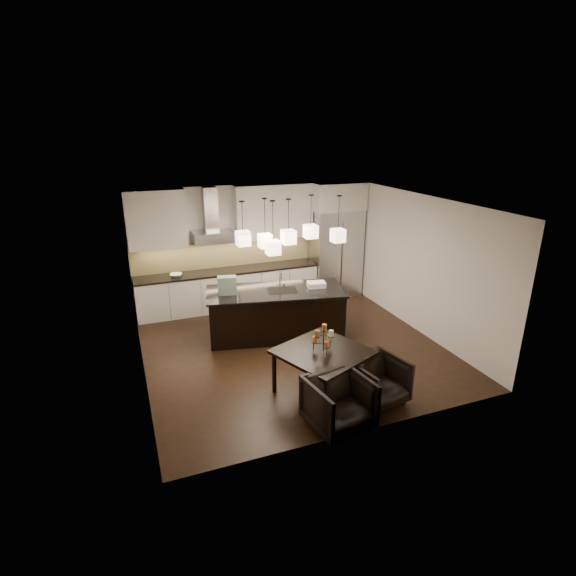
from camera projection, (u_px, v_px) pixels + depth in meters
name	position (u px, v px, depth m)	size (l,w,h in m)	color
floor	(292.00, 347.00, 8.75)	(5.50, 5.50, 0.02)	black
ceiling	(292.00, 202.00, 7.79)	(5.50, 5.50, 0.02)	white
wall_back	(250.00, 244.00, 10.69)	(5.50, 0.02, 2.80)	silver
wall_front	(369.00, 342.00, 5.84)	(5.50, 0.02, 2.80)	silver
wall_left	(135.00, 298.00, 7.34)	(0.02, 5.50, 2.80)	silver
wall_right	(417.00, 263.00, 9.20)	(0.02, 5.50, 2.80)	silver
refrigerator	(335.00, 253.00, 11.17)	(1.20, 0.72, 2.15)	#B7B7BA
fridge_panel	(337.00, 196.00, 10.70)	(1.26, 0.72, 0.65)	silver
lower_cabinets	(229.00, 290.00, 10.52)	(4.21, 0.62, 0.88)	silver
countertop	(228.00, 271.00, 10.36)	(4.21, 0.66, 0.04)	black
backsplash	(225.00, 254.00, 10.51)	(4.21, 0.02, 0.63)	#CCC07D
upper_cab_left	(156.00, 220.00, 9.55)	(1.25, 0.35, 1.25)	silver
upper_cab_right	(274.00, 212.00, 10.45)	(1.86, 0.35, 1.25)	silver
hood_canopy	(213.00, 237.00, 10.03)	(0.90, 0.52, 0.24)	#B7B7BA
hood_chimney	(210.00, 209.00, 9.92)	(0.30, 0.28, 0.96)	#B7B7BA
fruit_bowl	(176.00, 275.00, 9.90)	(0.26, 0.26, 0.06)	silver
island_body	(276.00, 314.00, 9.09)	(2.64, 1.06, 0.93)	black
island_top	(276.00, 291.00, 8.93)	(2.72, 1.14, 0.04)	black
faucet	(280.00, 279.00, 8.97)	(0.11, 0.25, 0.40)	silver
tote_bag	(227.00, 285.00, 8.67)	(0.36, 0.19, 0.36)	#205030
food_container	(316.00, 285.00, 9.09)	(0.36, 0.25, 0.11)	silver
dining_table	(323.00, 372.00, 7.12)	(1.25, 1.25, 0.75)	black
candelabra	(324.00, 338.00, 6.92)	(0.36, 0.36, 0.44)	black
candle_a	(330.00, 338.00, 7.03)	(0.08, 0.08, 0.10)	beige
candle_b	(315.00, 339.00, 6.97)	(0.08, 0.08, 0.10)	orange
candle_c	(326.00, 345.00, 6.81)	(0.08, 0.08, 0.10)	brown
candle_d	(324.00, 327.00, 7.01)	(0.08, 0.08, 0.10)	orange
candle_e	(317.00, 333.00, 6.81)	(0.08, 0.08, 0.10)	brown
candle_f	(331.00, 333.00, 6.80)	(0.08, 0.08, 0.10)	beige
armchair_left	(339.00, 403.00, 6.29)	(0.82, 0.84, 0.77)	black
armchair_right	(377.00, 381.00, 6.89)	(0.77, 0.79, 0.72)	black
pendant_a	(243.00, 238.00, 8.18)	(0.24, 0.24, 0.26)	beige
pendant_b	(265.00, 241.00, 8.55)	(0.24, 0.24, 0.26)	beige
pendant_c	(288.00, 237.00, 8.45)	(0.24, 0.24, 0.26)	beige
pendant_d	(311.00, 231.00, 8.92)	(0.24, 0.24, 0.26)	beige
pendant_e	(338.00, 235.00, 8.87)	(0.24, 0.24, 0.26)	beige
pendant_f	(273.00, 248.00, 8.30)	(0.24, 0.24, 0.26)	beige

